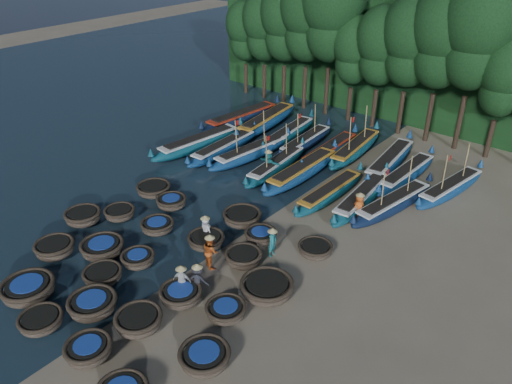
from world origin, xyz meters
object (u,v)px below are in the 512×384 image
Objects in this scene: fisherman_1 at (272,241)px; fisherman_6 at (359,206)px; coracle_19 at (267,288)px; long_boat_1 at (199,143)px; coracle_3 at (88,350)px; long_boat_17 at (451,188)px; long_boat_7 at (362,197)px; coracle_7 at (93,304)px; coracle_13 at (181,294)px; long_boat_9 at (242,118)px; long_boat_15 at (390,161)px; coracle_21 at (171,202)px; long_boat_16 at (406,174)px; long_boat_4 at (276,165)px; coracle_15 at (120,213)px; fisherman_3 at (198,279)px; coracle_16 at (157,226)px; long_boat_14 at (355,148)px; coracle_11 at (102,248)px; coracle_24 at (315,249)px; coracle_23 at (261,236)px; long_boat_13 at (330,150)px; long_boat_2 at (224,148)px; long_boat_8 at (393,203)px; coracle_10 at (83,216)px; long_boat_6 at (330,192)px; long_boat_12 at (306,142)px; coracle_17 at (206,240)px; long_boat_3 at (251,152)px; coracle_6 at (103,275)px; coracle_12 at (138,259)px; long_boat_10 at (266,121)px; coracle_14 at (226,310)px; fisherman_2 at (210,251)px; fisherman_5 at (268,163)px; coracle_8 at (139,321)px; fisherman_4 at (182,279)px; coracle_2 at (41,321)px; long_boat_11 at (289,133)px; fisherman_0 at (206,228)px; coracle_1 at (28,289)px; coracle_9 at (205,357)px.

fisherman_6 reaches higher than fisherman_1.
long_boat_1 reaches higher than coracle_19.
coracle_3 is 22.98m from long_boat_17.
long_boat_7 is at bearing 82.10° from coracle_3.
coracle_13 is at bearing 50.35° from coracle_7.
long_boat_9 is 13.22m from long_boat_15.
coracle_21 is 0.27× the size of long_boat_16.
long_boat_4 is at bearing -142.43° from long_boat_15.
fisherman_1 is at bearing 17.74° from coracle_15.
coracle_16 is at bearing -45.73° from fisherman_3.
coracle_11 is at bearing -107.56° from long_boat_14.
coracle_23 is at bearing -163.10° from coracle_24.
long_boat_13 reaches higher than coracle_21.
long_boat_1 is at bearing 108.63° from coracle_15.
long_boat_14 is at bearing 35.62° from long_boat_2.
long_boat_8 is (8.43, 0.43, 0.02)m from long_boat_4.
coracle_10 is at bearing -138.41° from long_boat_7.
long_boat_1 is 6.68m from long_boat_4.
long_boat_6 is 1.00× the size of long_boat_12.
long_boat_4 is at bearing 104.68° from coracle_17.
coracle_6 is at bearing -71.55° from long_boat_3.
long_boat_10 reaches higher than coracle_12.
fisherman_1 is (-1.24, 4.88, 0.51)m from coracle_14.
long_boat_14 is 16.10m from fisherman_2.
fisherman_5 reaches higher than coracle_19.
long_boat_9 is (-12.01, 20.43, 0.16)m from coracle_8.
long_boat_14 is at bearing 110.73° from coracle_24.
fisherman_4 is (-0.56, -0.48, -0.01)m from fisherman_3.
coracle_2 is 0.27× the size of long_boat_15.
long_boat_4 is (3.38, 10.45, 0.13)m from coracle_15.
coracle_23 is 7.85m from fisherman_5.
fisherman_4 reaches higher than coracle_6.
coracle_17 is at bearing 12.16° from coracle_15.
long_boat_3 is (-7.09, 15.81, 0.10)m from coracle_8.
coracle_8 is at bearing -79.05° from long_boat_12.
coracle_24 is 0.27× the size of long_boat_11.
coracle_21 is 14.00m from long_boat_10.
coracle_13 is 1.06× the size of coracle_16.
fisherman_0 is at bearing 121.13° from coracle_13.
long_boat_13 is at bearing 159.89° from long_boat_8.
coracle_1 is at bearing -142.73° from coracle_13.
coracle_13 is 21.38m from long_boat_10.
coracle_15 is 3.07m from coracle_21.
long_boat_8 is (1.59, 12.89, 0.15)m from coracle_14.
long_boat_14 is 1.05× the size of long_boat_16.
coracle_24 is at bearing 72.80° from coracle_8.
coracle_6 is 0.98× the size of coracle_14.
coracle_14 is at bearing 115.22° from coracle_9.
long_boat_2 is (-5.65, 12.39, 0.13)m from coracle_12.
long_boat_8 reaches higher than coracle_14.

